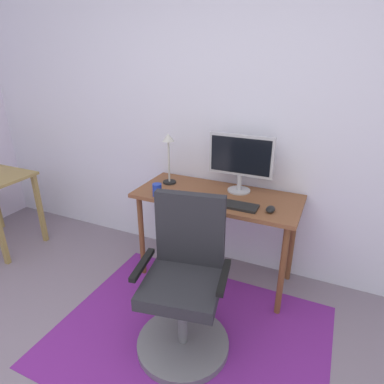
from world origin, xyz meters
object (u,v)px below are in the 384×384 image
(desk, at_px, (217,206))
(keyboard, at_px, (228,204))
(computer_mouse, at_px, (270,209))
(office_chair, at_px, (185,294))
(coffee_cup, at_px, (157,190))
(cell_phone, at_px, (176,194))
(monitor, at_px, (241,158))
(desk_lamp, at_px, (169,150))

(desk, bearing_deg, keyboard, -46.85)
(computer_mouse, bearing_deg, office_chair, -120.93)
(keyboard, xyz_separation_m, coffee_cup, (-0.55, -0.07, 0.04))
(coffee_cup, relative_size, cell_phone, 0.70)
(desk, bearing_deg, office_chair, -84.53)
(keyboard, bearing_deg, computer_mouse, 4.46)
(cell_phone, bearing_deg, monitor, 47.59)
(cell_phone, height_order, desk_lamp, desk_lamp)
(desk, xyz_separation_m, office_chair, (0.07, -0.73, -0.28))
(desk_lamp, bearing_deg, desk, -8.35)
(keyboard, height_order, cell_phone, keyboard)
(monitor, xyz_separation_m, office_chair, (-0.06, -0.87, -0.65))
(monitor, relative_size, cell_phone, 3.59)
(computer_mouse, height_order, cell_phone, computer_mouse)
(coffee_cup, height_order, desk_lamp, desk_lamp)
(desk, height_order, monitor, monitor)
(coffee_cup, bearing_deg, cell_phone, 31.02)
(desk_lamp, bearing_deg, monitor, 6.90)
(desk_lamp, bearing_deg, keyboard, -19.81)
(monitor, height_order, office_chair, monitor)
(monitor, bearing_deg, desk_lamp, -173.10)
(computer_mouse, bearing_deg, desk, 164.28)
(desk_lamp, height_order, office_chair, desk_lamp)
(coffee_cup, xyz_separation_m, office_chair, (0.48, -0.52, -0.42))
(monitor, bearing_deg, coffee_cup, -146.98)
(monitor, height_order, desk_lamp, monitor)
(computer_mouse, relative_size, desk_lamp, 0.25)
(monitor, distance_m, cell_phone, 0.57)
(cell_phone, height_order, office_chair, office_chair)
(computer_mouse, bearing_deg, coffee_cup, -173.89)
(keyboard, distance_m, desk_lamp, 0.69)
(coffee_cup, distance_m, desk_lamp, 0.37)
(keyboard, distance_m, office_chair, 0.70)
(computer_mouse, xyz_separation_m, cell_phone, (-0.72, -0.02, -0.01))
(desk, distance_m, computer_mouse, 0.47)
(monitor, relative_size, keyboard, 1.17)
(monitor, bearing_deg, desk, -133.56)
(desk, bearing_deg, computer_mouse, -15.72)
(coffee_cup, bearing_deg, office_chair, -47.36)
(desk, xyz_separation_m, coffee_cup, (-0.41, -0.21, 0.14))
(keyboard, distance_m, computer_mouse, 0.30)
(desk_lamp, bearing_deg, coffee_cup, -80.93)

